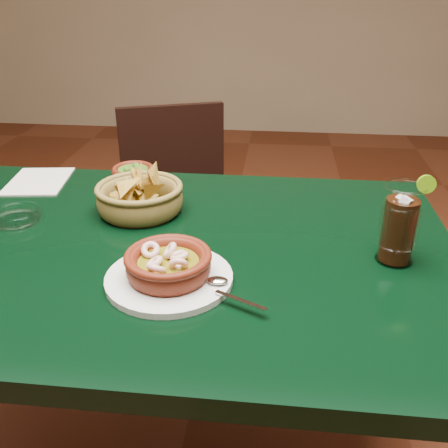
# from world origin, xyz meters

# --- Properties ---
(dining_table) EXTENTS (1.20, 0.80, 0.75)m
(dining_table) POSITION_xyz_m (0.00, 0.00, 0.65)
(dining_table) COLOR black
(dining_table) RESTS_ON ground
(dining_chair) EXTENTS (0.50, 0.50, 0.84)m
(dining_chair) POSITION_xyz_m (-0.10, 0.70, 0.46)
(dining_chair) COLOR black
(dining_chair) RESTS_ON ground
(shrimp_plate) EXTENTS (0.29, 0.22, 0.07)m
(shrimp_plate) POSITION_xyz_m (0.06, -0.14, 0.78)
(shrimp_plate) COLOR silver
(shrimp_plate) RESTS_ON dining_table
(chip_basket) EXTENTS (0.23, 0.23, 0.15)m
(chip_basket) POSITION_xyz_m (-0.07, 0.14, 0.79)
(chip_basket) COLOR olive
(chip_basket) RESTS_ON dining_table
(guacamole_ramekin) EXTENTS (0.13, 0.13, 0.04)m
(guacamole_ramekin) POSITION_xyz_m (-0.14, 0.33, 0.77)
(guacamole_ramekin) COLOR #50170B
(guacamole_ramekin) RESTS_ON dining_table
(cola_drink) EXTENTS (0.15, 0.15, 0.17)m
(cola_drink) POSITION_xyz_m (0.46, -0.02, 0.82)
(cola_drink) COLOR white
(cola_drink) RESTS_ON dining_table
(glass_ashtray) EXTENTS (0.12, 0.12, 0.03)m
(glass_ashtray) POSITION_xyz_m (-0.33, 0.06, 0.76)
(glass_ashtray) COLOR white
(glass_ashtray) RESTS_ON dining_table
(paper_menu) EXTENTS (0.17, 0.21, 0.00)m
(paper_menu) POSITION_xyz_m (-0.38, 0.29, 0.75)
(paper_menu) COLOR beige
(paper_menu) RESTS_ON dining_table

